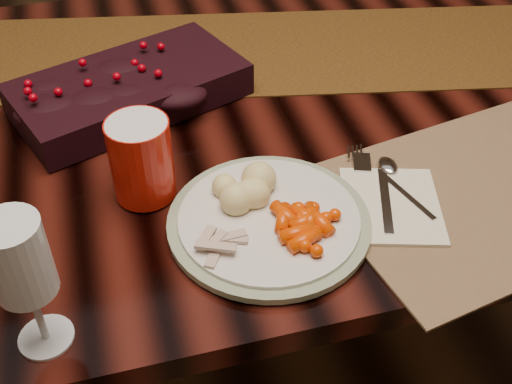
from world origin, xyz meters
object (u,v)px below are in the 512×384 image
object	(u,v)px
placemat_main	(482,193)
turkey_shreds	(222,243)
mashed_potatoes	(244,184)
wine_glass	(28,287)
red_cup	(141,159)
napkin	(391,205)
baby_carrots	(301,230)
dining_table	(233,249)
centerpiece	(129,84)
dinner_plate	(269,221)

from	to	relation	value
placemat_main	turkey_shreds	world-z (taller)	turkey_shreds
turkey_shreds	mashed_potatoes	bearing A→B (deg)	59.57
mashed_potatoes	wine_glass	xyz separation A→B (m)	(-0.28, -0.16, 0.05)
turkey_shreds	red_cup	bearing A→B (deg)	117.66
turkey_shreds	napkin	distance (m)	0.26
mashed_potatoes	red_cup	world-z (taller)	red_cup
placemat_main	turkey_shreds	xyz separation A→B (m)	(-0.40, -0.02, 0.03)
baby_carrots	red_cup	xyz separation A→B (m)	(-0.19, 0.16, 0.04)
red_cup	mashed_potatoes	bearing A→B (deg)	-25.42
dining_table	red_cup	bearing A→B (deg)	-130.04
centerpiece	turkey_shreds	world-z (taller)	centerpiece
wine_glass	dining_table	bearing A→B (deg)	53.30
napkin	wine_glass	bearing A→B (deg)	-151.55
dinner_plate	red_cup	xyz separation A→B (m)	(-0.16, 0.11, 0.05)
centerpiece	mashed_potatoes	world-z (taller)	centerpiece
dinner_plate	red_cup	bearing A→B (deg)	143.85
placemat_main	mashed_potatoes	bearing A→B (deg)	158.25
red_cup	baby_carrots	bearing A→B (deg)	-39.94
centerpiece	baby_carrots	bearing A→B (deg)	-65.74
napkin	red_cup	size ratio (longest dim) A/B	1.30
centerpiece	red_cup	bearing A→B (deg)	-91.86
centerpiece	wine_glass	xyz separation A→B (m)	(-0.16, -0.47, 0.05)
placemat_main	turkey_shreds	distance (m)	0.40
red_cup	dining_table	bearing A→B (deg)	49.96
dining_table	placemat_main	size ratio (longest dim) A/B	3.96
mashed_potatoes	centerpiece	bearing A→B (deg)	112.37
dinner_plate	turkey_shreds	size ratio (longest dim) A/B	3.74
dining_table	napkin	bearing A→B (deg)	-63.25
dining_table	baby_carrots	size ratio (longest dim) A/B	18.26
centerpiece	placemat_main	size ratio (longest dim) A/B	0.85
placemat_main	red_cup	world-z (taller)	red_cup
dining_table	wine_glass	world-z (taller)	wine_glass
dining_table	napkin	size ratio (longest dim) A/B	11.22
turkey_shreds	baby_carrots	bearing A→B (deg)	-1.91
dining_table	red_cup	world-z (taller)	red_cup
dining_table	baby_carrots	world-z (taller)	baby_carrots
turkey_shreds	red_cup	world-z (taller)	red_cup
placemat_main	baby_carrots	size ratio (longest dim) A/B	4.61
placemat_main	mashed_potatoes	xyz separation A→B (m)	(-0.35, 0.07, 0.04)
centerpiece	placemat_main	distance (m)	0.60
wine_glass	centerpiece	bearing A→B (deg)	71.47
baby_carrots	red_cup	world-z (taller)	red_cup
dinner_plate	turkey_shreds	xyz separation A→B (m)	(-0.08, -0.04, 0.02)
baby_carrots	wine_glass	bearing A→B (deg)	-168.54
red_cup	wine_glass	bearing A→B (deg)	-123.42
baby_carrots	mashed_potatoes	size ratio (longest dim) A/B	1.12
dinner_plate	placemat_main	bearing A→B (deg)	-2.83
napkin	red_cup	xyz separation A→B (m)	(-0.34, 0.12, 0.06)
mashed_potatoes	napkin	distance (m)	0.22
centerpiece	wine_glass	size ratio (longest dim) A/B	2.05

